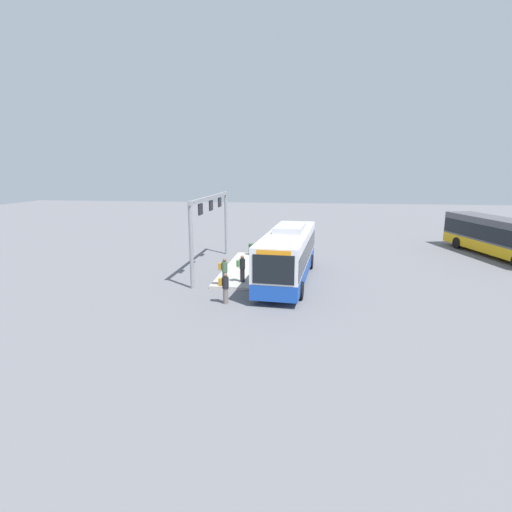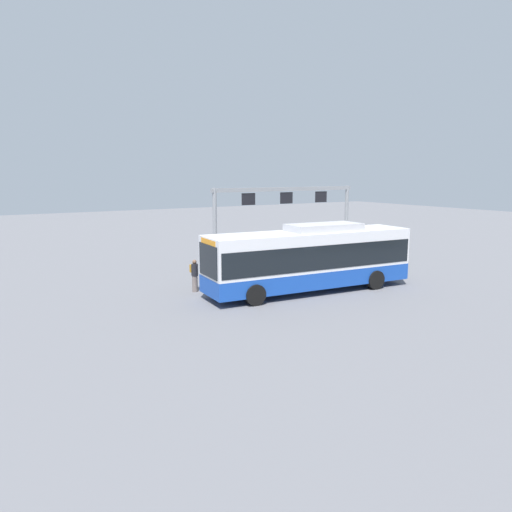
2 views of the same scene
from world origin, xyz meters
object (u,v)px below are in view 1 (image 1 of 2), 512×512
object	(u,v)px
person_boarding	(225,287)
bus_main	(288,252)
trash_bin	(252,249)
bus_background_left	(498,235)
person_waiting_near	(242,268)
person_waiting_mid	(224,271)

from	to	relation	value
person_boarding	bus_main	bearing A→B (deg)	60.62
bus_main	trash_bin	bearing A→B (deg)	-149.01
bus_main	person_boarding	size ratio (longest dim) A/B	6.75
bus_main	bus_background_left	size ratio (longest dim) A/B	0.97
person_boarding	person_waiting_near	world-z (taller)	person_waiting_near
bus_main	bus_background_left	bearing A→B (deg)	124.24
bus_background_left	person_boarding	xyz separation A→B (m)	(14.41, -19.48, -0.89)
trash_bin	person_waiting_near	bearing A→B (deg)	3.83
person_boarding	person_waiting_near	distance (m)	3.66
person_boarding	trash_bin	distance (m)	11.71
trash_bin	person_waiting_mid	bearing A→B (deg)	-2.41
trash_bin	bus_background_left	bearing A→B (deg)	97.81
bus_background_left	trash_bin	xyz separation A→B (m)	(2.71, -19.73, -1.17)
person_waiting_mid	bus_background_left	bearing A→B (deg)	33.51
person_waiting_near	person_waiting_mid	bearing A→B (deg)	-156.26
bus_main	bus_background_left	distance (m)	18.91
person_waiting_near	trash_bin	size ratio (longest dim) A/B	1.86
bus_background_left	trash_bin	distance (m)	19.95
trash_bin	bus_main	bearing A→B (deg)	26.34
person_boarding	person_waiting_near	xyz separation A→B (m)	(-3.65, 0.29, 0.16)
person_waiting_near	trash_bin	world-z (taller)	person_waiting_near
bus_main	person_waiting_mid	distance (m)	4.41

